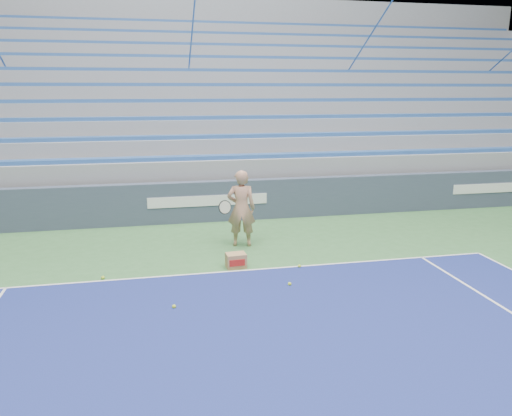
{
  "coord_description": "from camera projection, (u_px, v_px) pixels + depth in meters",
  "views": [
    {
      "loc": [
        -1.41,
        2.72,
        3.5
      ],
      "look_at": [
        0.61,
        12.38,
        1.15
      ],
      "focal_mm": 35.0,
      "sensor_mm": 36.0,
      "label": 1
    }
  ],
  "objects": [
    {
      "name": "sponsor_barrier",
      "position": [
        208.0,
        201.0,
        13.5
      ],
      "size": [
        30.0,
        0.32,
        1.1
      ],
      "color": "#394356",
      "rests_on": "ground"
    },
    {
      "name": "bleachers",
      "position": [
        189.0,
        121.0,
        18.52
      ],
      "size": [
        31.0,
        9.15,
        7.3
      ],
      "color": "gray",
      "rests_on": "ground"
    },
    {
      "name": "tennis_player",
      "position": [
        241.0,
        208.0,
        11.28
      ],
      "size": [
        0.96,
        0.89,
        1.75
      ],
      "color": "tan",
      "rests_on": "ground"
    },
    {
      "name": "ball_box",
      "position": [
        236.0,
        260.0,
        10.03
      ],
      "size": [
        0.41,
        0.33,
        0.29
      ],
      "color": "#A27C4E",
      "rests_on": "ground"
    },
    {
      "name": "tennis_ball_0",
      "position": [
        103.0,
        278.0,
        9.43
      ],
      "size": [
        0.07,
        0.07,
        0.07
      ],
      "primitive_type": "sphere",
      "color": "#C5E12E",
      "rests_on": "ground"
    },
    {
      "name": "tennis_ball_1",
      "position": [
        290.0,
        284.0,
        9.12
      ],
      "size": [
        0.07,
        0.07,
        0.07
      ],
      "primitive_type": "sphere",
      "color": "#C5E12E",
      "rests_on": "ground"
    },
    {
      "name": "tennis_ball_2",
      "position": [
        299.0,
        266.0,
        10.04
      ],
      "size": [
        0.07,
        0.07,
        0.07
      ],
      "primitive_type": "sphere",
      "color": "#C5E12E",
      "rests_on": "ground"
    },
    {
      "name": "tennis_ball_3",
      "position": [
        174.0,
        307.0,
        8.17
      ],
      "size": [
        0.07,
        0.07,
        0.07
      ],
      "primitive_type": "sphere",
      "color": "#C5E12E",
      "rests_on": "ground"
    }
  ]
}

